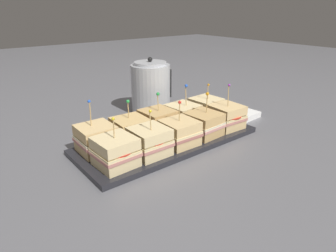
{
  "coord_description": "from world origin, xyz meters",
  "views": [
    {
      "loc": [
        -0.58,
        -0.74,
        0.44
      ],
      "look_at": [
        0.0,
        0.0,
        0.06
      ],
      "focal_mm": 32.0,
      "sensor_mm": 36.0,
      "label": 1
    }
  ],
  "objects_px": {
    "sandwich_back_left": "(130,130)",
    "serving_platter": "(168,140)",
    "sandwich_front_left": "(150,141)",
    "sandwich_back_right": "(183,115)",
    "sandwich_front_right": "(204,124)",
    "kettle_steel": "(151,88)",
    "napkin_stack": "(242,114)",
    "sandwich_front_center": "(179,133)",
    "sandwich_back_far_right": "(206,109)",
    "sandwich_front_far_right": "(226,117)",
    "sandwich_back_center": "(158,122)",
    "sandwich_back_far_left": "(96,139)",
    "sandwich_front_far_left": "(115,152)"
  },
  "relations": [
    {
      "from": "sandwich_back_right",
      "to": "sandwich_back_far_right",
      "type": "xyz_separation_m",
      "value": [
        0.12,
        -0.0,
        0.0
      ]
    },
    {
      "from": "sandwich_front_left",
      "to": "kettle_steel",
      "type": "distance_m",
      "value": 0.44
    },
    {
      "from": "sandwich_back_left",
      "to": "serving_platter",
      "type": "bearing_deg",
      "value": -26.79
    },
    {
      "from": "sandwich_back_center",
      "to": "sandwich_back_far_right",
      "type": "distance_m",
      "value": 0.24
    },
    {
      "from": "sandwich_back_far_left",
      "to": "sandwich_back_far_right",
      "type": "relative_size",
      "value": 1.14
    },
    {
      "from": "sandwich_back_center",
      "to": "sandwich_back_far_right",
      "type": "height_order",
      "value": "sandwich_back_center"
    },
    {
      "from": "sandwich_front_far_right",
      "to": "sandwich_back_center",
      "type": "distance_m",
      "value": 0.26
    },
    {
      "from": "sandwich_front_left",
      "to": "sandwich_front_right",
      "type": "bearing_deg",
      "value": 0.76
    },
    {
      "from": "sandwich_front_left",
      "to": "sandwich_back_right",
      "type": "bearing_deg",
      "value": 26.77
    },
    {
      "from": "sandwich_back_far_right",
      "to": "napkin_stack",
      "type": "bearing_deg",
      "value": -15.05
    },
    {
      "from": "sandwich_front_left",
      "to": "sandwich_back_right",
      "type": "relative_size",
      "value": 0.91
    },
    {
      "from": "sandwich_back_right",
      "to": "serving_platter",
      "type": "bearing_deg",
      "value": -153.07
    },
    {
      "from": "sandwich_back_far_left",
      "to": "sandwich_back_center",
      "type": "height_order",
      "value": "sandwich_back_far_left"
    },
    {
      "from": "sandwich_back_far_right",
      "to": "serving_platter",
      "type": "bearing_deg",
      "value": -166.81
    },
    {
      "from": "sandwich_front_left",
      "to": "sandwich_front_center",
      "type": "bearing_deg",
      "value": -0.3
    },
    {
      "from": "sandwich_front_far_left",
      "to": "sandwich_back_far_right",
      "type": "xyz_separation_m",
      "value": [
        0.47,
        0.11,
        -0.0
      ]
    },
    {
      "from": "sandwich_back_far_left",
      "to": "sandwich_back_center",
      "type": "xyz_separation_m",
      "value": [
        0.24,
        -0.0,
        0.0
      ]
    },
    {
      "from": "serving_platter",
      "to": "sandwich_front_far_left",
      "type": "height_order",
      "value": "sandwich_front_far_left"
    },
    {
      "from": "kettle_steel",
      "to": "sandwich_back_far_left",
      "type": "bearing_deg",
      "value": -147.75
    },
    {
      "from": "sandwich_front_far_left",
      "to": "sandwich_back_right",
      "type": "relative_size",
      "value": 0.91
    },
    {
      "from": "sandwich_back_center",
      "to": "kettle_steel",
      "type": "relative_size",
      "value": 0.62
    },
    {
      "from": "sandwich_back_far_right",
      "to": "sandwich_front_right",
      "type": "bearing_deg",
      "value": -137.44
    },
    {
      "from": "sandwich_front_right",
      "to": "sandwich_back_left",
      "type": "xyz_separation_m",
      "value": [
        -0.23,
        0.11,
        -0.0
      ]
    },
    {
      "from": "sandwich_back_far_left",
      "to": "sandwich_front_far_left",
      "type": "bearing_deg",
      "value": -88.85
    },
    {
      "from": "sandwich_front_far_left",
      "to": "sandwich_back_far_right",
      "type": "bearing_deg",
      "value": 13.38
    },
    {
      "from": "serving_platter",
      "to": "sandwich_front_center",
      "type": "height_order",
      "value": "sandwich_front_center"
    },
    {
      "from": "sandwich_back_far_right",
      "to": "sandwich_front_left",
      "type": "bearing_deg",
      "value": -162.09
    },
    {
      "from": "sandwich_front_right",
      "to": "sandwich_front_left",
      "type": "bearing_deg",
      "value": -179.24
    },
    {
      "from": "sandwich_front_left",
      "to": "sandwich_back_left",
      "type": "distance_m",
      "value": 0.12
    },
    {
      "from": "sandwich_front_center",
      "to": "napkin_stack",
      "type": "height_order",
      "value": "sandwich_front_center"
    },
    {
      "from": "sandwich_front_center",
      "to": "sandwich_front_right",
      "type": "xyz_separation_m",
      "value": [
        0.12,
        0.0,
        0.0
      ]
    },
    {
      "from": "sandwich_back_left",
      "to": "kettle_steel",
      "type": "distance_m",
      "value": 0.35
    },
    {
      "from": "sandwich_front_far_left",
      "to": "sandwich_front_far_right",
      "type": "relative_size",
      "value": 0.87
    },
    {
      "from": "sandwich_front_center",
      "to": "napkin_stack",
      "type": "xyz_separation_m",
      "value": [
        0.41,
        0.07,
        -0.05
      ]
    },
    {
      "from": "sandwich_front_center",
      "to": "sandwich_back_far_left",
      "type": "distance_m",
      "value": 0.26
    },
    {
      "from": "sandwich_back_far_left",
      "to": "sandwich_front_far_right",
      "type": "bearing_deg",
      "value": -14.07
    },
    {
      "from": "sandwich_front_right",
      "to": "sandwich_back_far_right",
      "type": "xyz_separation_m",
      "value": [
        0.12,
        0.11,
        0.0
      ]
    },
    {
      "from": "sandwich_front_center",
      "to": "kettle_steel",
      "type": "xyz_separation_m",
      "value": [
        0.14,
        0.36,
        0.05
      ]
    },
    {
      "from": "sandwich_front_right",
      "to": "sandwich_back_right",
      "type": "xyz_separation_m",
      "value": [
        0.0,
        0.12,
        0.0
      ]
    },
    {
      "from": "sandwich_front_right",
      "to": "sandwich_back_far_left",
      "type": "xyz_separation_m",
      "value": [
        -0.35,
        0.12,
        0.0
      ]
    },
    {
      "from": "sandwich_front_far_right",
      "to": "sandwich_back_far_right",
      "type": "distance_m",
      "value": 0.11
    },
    {
      "from": "sandwich_back_far_right",
      "to": "napkin_stack",
      "type": "distance_m",
      "value": 0.19
    },
    {
      "from": "napkin_stack",
      "to": "sandwich_back_left",
      "type": "bearing_deg",
      "value": 174.67
    },
    {
      "from": "sandwich_front_left",
      "to": "sandwich_back_left",
      "type": "height_order",
      "value": "sandwich_front_left"
    },
    {
      "from": "sandwich_back_far_left",
      "to": "sandwich_back_far_right",
      "type": "bearing_deg",
      "value": -0.55
    },
    {
      "from": "sandwich_front_right",
      "to": "napkin_stack",
      "type": "distance_m",
      "value": 0.3
    },
    {
      "from": "serving_platter",
      "to": "kettle_steel",
      "type": "bearing_deg",
      "value": 64.58
    },
    {
      "from": "sandwich_back_right",
      "to": "sandwich_front_far_right",
      "type": "bearing_deg",
      "value": -45.9
    },
    {
      "from": "kettle_steel",
      "to": "napkin_stack",
      "type": "xyz_separation_m",
      "value": [
        0.27,
        -0.29,
        -0.1
      ]
    },
    {
      "from": "sandwich_back_right",
      "to": "kettle_steel",
      "type": "distance_m",
      "value": 0.24
    }
  ]
}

